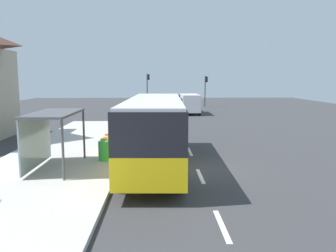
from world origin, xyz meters
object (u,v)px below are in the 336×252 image
at_px(white_van, 190,103).
at_px(bus_shelter, 47,125).
at_px(recycling_bin_yellow, 108,145).
at_px(recycling_bin_red, 110,143).
at_px(sedan_near, 182,100).
at_px(recycling_bin_green, 104,151).
at_px(traffic_light_far_side, 148,85).
at_px(bus, 155,127).
at_px(traffic_light_near_side, 206,86).
at_px(recycling_bin_orange, 106,148).
at_px(sedan_far, 188,105).

xyz_separation_m(white_van, bus_shelter, (-8.61, -25.30, 0.75)).
distance_m(recycling_bin_yellow, recycling_bin_red, 0.70).
xyz_separation_m(sedan_near, bus_shelter, (-8.71, -40.36, 1.31)).
height_order(recycling_bin_green, traffic_light_far_side, traffic_light_far_side).
relative_size(bus, traffic_light_near_side, 2.44).
height_order(recycling_bin_orange, traffic_light_near_side, traffic_light_near_side).
bearing_deg(sedan_near, recycling_bin_red, -99.99).
height_order(recycling_bin_red, traffic_light_near_side, traffic_light_near_side).
relative_size(sedan_near, recycling_bin_green, 4.72).
height_order(traffic_light_near_side, traffic_light_far_side, traffic_light_far_side).
bearing_deg(white_van, recycling_bin_orange, -105.40).
relative_size(recycling_bin_yellow, traffic_light_far_side, 0.20).
distance_m(traffic_light_near_side, traffic_light_far_side, 8.64).
relative_size(white_van, sedan_far, 1.16).
distance_m(white_van, traffic_light_far_side, 12.72).
bearing_deg(recycling_bin_red, recycling_bin_green, -90.00).
relative_size(sedan_near, bus_shelter, 1.12).
height_order(bus, recycling_bin_orange, bus).
bearing_deg(recycling_bin_yellow, bus_shelter, -128.69).
distance_m(recycling_bin_yellow, traffic_light_near_side, 34.62).
bearing_deg(sedan_near, traffic_light_near_side, -54.21).
xyz_separation_m(sedan_far, recycling_bin_red, (-6.50, -25.67, -0.14)).
xyz_separation_m(recycling_bin_red, traffic_light_near_side, (9.71, 32.45, 2.38)).
xyz_separation_m(recycling_bin_green, traffic_light_far_side, (1.10, 35.35, 2.59)).
relative_size(sedan_near, sedan_far, 1.00).
bearing_deg(sedan_far, traffic_light_near_side, 64.69).
bearing_deg(recycling_bin_red, recycling_bin_orange, -90.00).
distance_m(recycling_bin_green, traffic_light_near_side, 35.96).
xyz_separation_m(sedan_near, sedan_far, (0.01, -11.22, 0.00)).
bearing_deg(recycling_bin_green, recycling_bin_red, 90.00).
relative_size(bus, recycling_bin_green, 11.66).
height_order(sedan_far, recycling_bin_yellow, sedan_far).
relative_size(recycling_bin_orange, bus_shelter, 0.24).
bearing_deg(bus, recycling_bin_yellow, 144.85).
bearing_deg(sedan_near, bus_shelter, -102.18).
bearing_deg(traffic_light_near_side, sedan_near, 125.79).
bearing_deg(recycling_bin_green, recycling_bin_orange, 90.00).
distance_m(sedan_near, bus_shelter, 41.31).
relative_size(bus, traffic_light_far_side, 2.28).
relative_size(sedan_far, recycling_bin_yellow, 4.72).
height_order(bus, recycling_bin_red, bus).
bearing_deg(white_van, sedan_near, 89.63).
xyz_separation_m(recycling_bin_orange, recycling_bin_red, (0.00, 1.40, 0.00)).
xyz_separation_m(recycling_bin_yellow, traffic_light_far_side, (1.10, 33.95, 2.59)).
distance_m(sedan_far, recycling_bin_orange, 27.84).
relative_size(recycling_bin_orange, traffic_light_near_side, 0.21).
height_order(bus, traffic_light_near_side, traffic_light_near_side).
relative_size(sedan_near, traffic_light_far_side, 0.92).
distance_m(bus, recycling_bin_green, 2.78).
bearing_deg(sedan_far, recycling_bin_green, -103.18).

